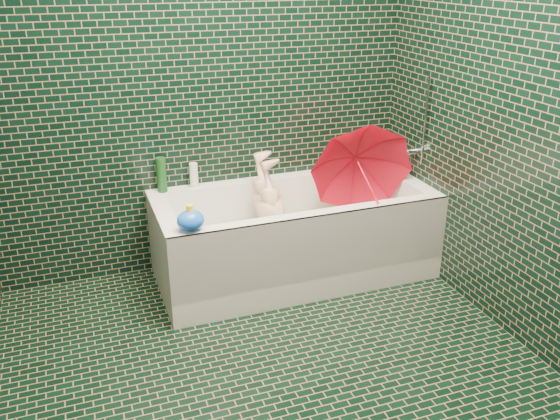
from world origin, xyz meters
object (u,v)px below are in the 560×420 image
object	(u,v)px
bathtub	(295,244)
rubber_duck	(357,162)
bath_toy	(191,220)
umbrella	(366,179)
child	(275,229)

from	to	relation	value
bathtub	rubber_duck	xyz separation A→B (m)	(0.58, 0.32, 0.38)
rubber_duck	bath_toy	size ratio (longest dim) A/B	0.68
bathtub	umbrella	bearing A→B (deg)	-9.15
bathtub	bath_toy	world-z (taller)	bath_toy
umbrella	rubber_duck	world-z (taller)	umbrella
rubber_duck	bath_toy	xyz separation A→B (m)	(-1.29, -0.62, 0.02)
umbrella	child	bearing A→B (deg)	-178.56
child	bath_toy	size ratio (longest dim) A/B	5.45
bathtub	rubber_duck	bearing A→B (deg)	28.73
child	rubber_duck	bearing A→B (deg)	117.16
bathtub	umbrella	world-z (taller)	umbrella
bath_toy	umbrella	bearing A→B (deg)	-6.45
rubber_duck	child	bearing A→B (deg)	-165.95
umbrella	rubber_duck	xyz separation A→B (m)	(0.14, 0.39, -0.02)
umbrella	bath_toy	size ratio (longest dim) A/B	3.57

